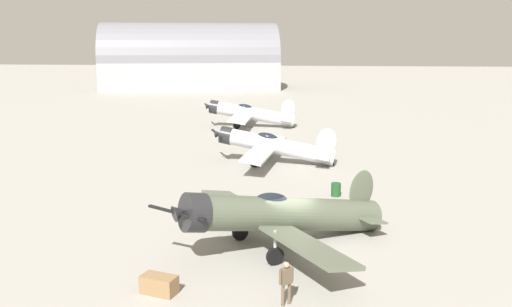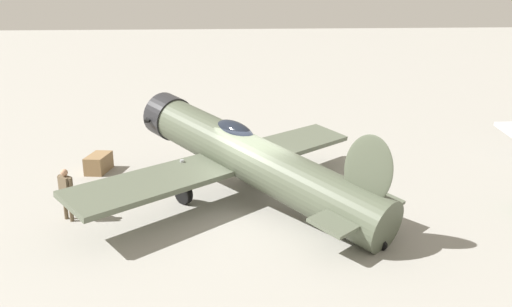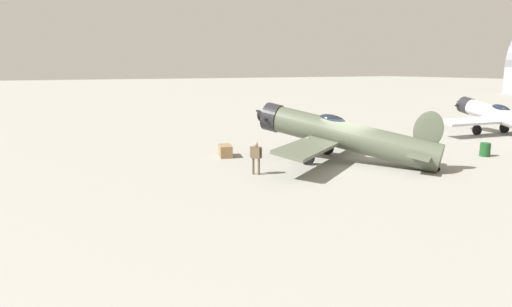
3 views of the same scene
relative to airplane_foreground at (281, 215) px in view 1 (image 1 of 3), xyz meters
name	(u,v)px [view 1 (image 1 of 3)]	position (x,y,z in m)	size (l,w,h in m)	color
ground_plane	(290,245)	(0.42, 0.29, -1.59)	(400.00, 400.00, 0.00)	gray
airplane_foreground	(281,215)	(0.00, 0.00, 0.00)	(10.76, 10.87, 3.41)	#4C5442
airplane_mid_apron	(273,145)	(-1.70, 17.88, -0.12)	(10.38, 11.37, 3.08)	#B7BABF
airplane_far_line	(249,113)	(-5.75, 36.43, -0.02)	(10.81, 11.53, 3.31)	#B7BABF
ground_crew_mechanic	(286,279)	(0.53, -5.76, -0.57)	(0.52, 0.48, 1.69)	brown
equipment_crate	(159,285)	(-4.39, -5.32, -1.24)	(1.53, 1.09, 0.72)	olive
fuel_drum	(336,190)	(2.96, 8.97, -1.17)	(0.64, 0.64, 0.84)	#19471E
distant_hangar	(190,65)	(-23.81, 86.86, 3.22)	(38.02, 23.11, 15.69)	#939399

